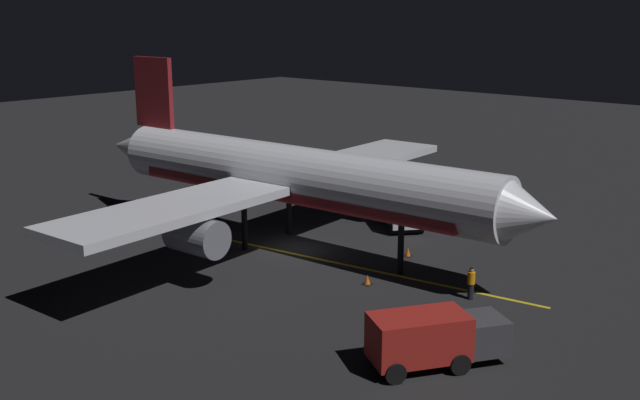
{
  "coord_description": "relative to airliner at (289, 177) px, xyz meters",
  "views": [
    {
      "loc": [
        32.4,
        30.74,
        14.51
      ],
      "look_at": [
        0.0,
        2.0,
        3.5
      ],
      "focal_mm": 41.66,
      "sensor_mm": 36.0,
      "label": 1
    }
  ],
  "objects": [
    {
      "name": "ground_plane",
      "position": [
        -0.04,
        0.58,
        -4.65
      ],
      "size": [
        180.0,
        180.0,
        0.2
      ],
      "primitive_type": "cube",
      "color": "black"
    },
    {
      "name": "apron_guide_stripe",
      "position": [
        0.34,
        4.58,
        -4.54
      ],
      "size": [
        3.83,
        24.6,
        0.01
      ],
      "primitive_type": "cube",
      "rotation": [
        0.0,
        0.0,
        0.15
      ],
      "color": "gold",
      "rests_on": "ground_plane"
    },
    {
      "name": "airliner",
      "position": [
        0.0,
        0.0,
        0.0
      ],
      "size": [
        32.37,
        34.3,
        11.45
      ],
      "color": "silver",
      "rests_on": "ground_plane"
    },
    {
      "name": "baggage_truck",
      "position": [
        7.82,
        15.85,
        -3.32
      ],
      "size": [
        6.06,
        4.87,
        2.36
      ],
      "color": "maroon",
      "rests_on": "ground_plane"
    },
    {
      "name": "catering_truck",
      "position": [
        -8.58,
        2.35,
        -3.25
      ],
      "size": [
        5.42,
        5.88,
        2.53
      ],
      "color": "silver",
      "rests_on": "ground_plane"
    },
    {
      "name": "ground_crew_worker",
      "position": [
        0.14,
        13.2,
        -3.66
      ],
      "size": [
        0.4,
        0.4,
        1.74
      ],
      "color": "black",
      "rests_on": "ground_plane"
    },
    {
      "name": "traffic_cone_near_left",
      "position": [
        -3.46,
        6.73,
        -4.3
      ],
      "size": [
        0.5,
        0.5,
        0.55
      ],
      "color": "#EA590F",
      "rests_on": "ground_plane"
    },
    {
      "name": "traffic_cone_near_right",
      "position": [
        2.01,
        7.87,
        -4.3
      ],
      "size": [
        0.5,
        0.5,
        0.55
      ],
      "color": "#EA590F",
      "rests_on": "ground_plane"
    }
  ]
}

